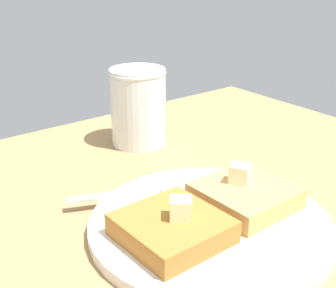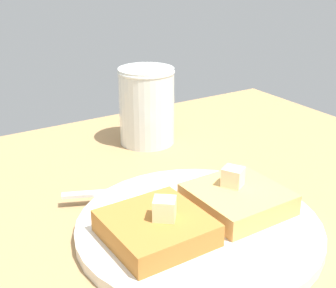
# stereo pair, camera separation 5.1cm
# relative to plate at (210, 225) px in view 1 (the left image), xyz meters

# --- Properties ---
(plate) EXTENTS (0.24, 0.24, 0.01)m
(plate) POSITION_rel_plate_xyz_m (0.00, 0.00, 0.00)
(plate) COLOR silver
(plate) RESTS_ON table_surface
(toast_slice_left) EXTENTS (0.09, 0.09, 0.02)m
(toast_slice_left) POSITION_rel_plate_xyz_m (-0.05, -0.00, 0.02)
(toast_slice_left) COLOR #AD6E2E
(toast_slice_left) RESTS_ON plate
(toast_slice_middle) EXTENTS (0.09, 0.09, 0.02)m
(toast_slice_middle) POSITION_rel_plate_xyz_m (0.05, 0.00, 0.02)
(toast_slice_middle) COLOR tan
(toast_slice_middle) RESTS_ON plate
(butter_pat_primary) EXTENTS (0.03, 0.03, 0.02)m
(butter_pat_primary) POSITION_rel_plate_xyz_m (-0.04, -0.01, 0.04)
(butter_pat_primary) COLOR #F2EAB3
(butter_pat_primary) RESTS_ON toast_slice_left
(butter_pat_secondary) EXTENTS (0.03, 0.03, 0.02)m
(butter_pat_secondary) POSITION_rel_plate_xyz_m (0.05, 0.01, 0.04)
(butter_pat_secondary) COLOR #F6EAC3
(butter_pat_secondary) RESTS_ON toast_slice_middle
(fork) EXTENTS (0.15, 0.08, 0.00)m
(fork) POSITION_rel_plate_xyz_m (-0.01, 0.08, 0.01)
(fork) COLOR silver
(fork) RESTS_ON plate
(syrup_jar) EXTENTS (0.08, 0.08, 0.11)m
(syrup_jar) POSITION_rel_plate_xyz_m (0.07, 0.23, 0.04)
(syrup_jar) COLOR #5C2D08
(syrup_jar) RESTS_ON table_surface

